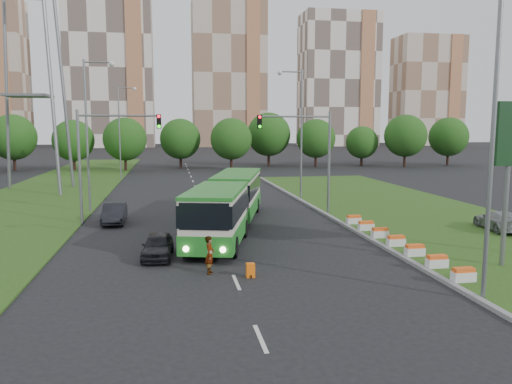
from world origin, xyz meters
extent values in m
plane|color=black|center=(0.00, 0.00, 0.00)|extent=(360.00, 360.00, 0.00)
cube|color=#294E16|center=(13.00, 8.00, 0.07)|extent=(14.00, 60.00, 0.15)
cube|color=gray|center=(6.05, 8.00, 0.09)|extent=(0.30, 60.00, 0.18)
cube|color=#294E16|center=(-18.00, 25.00, 0.05)|extent=(12.00, 110.00, 0.10)
cylinder|color=slate|center=(10.00, -6.00, 2.80)|extent=(0.24, 0.24, 5.60)
cylinder|color=slate|center=(6.40, 10.00, 4.00)|extent=(0.20, 0.20, 8.00)
cylinder|color=slate|center=(3.65, 10.00, 7.60)|extent=(5.50, 0.14, 0.14)
cube|color=black|center=(0.90, 10.00, 7.20)|extent=(0.32, 0.32, 1.00)
cylinder|color=slate|center=(-12.00, 9.00, 4.00)|extent=(0.20, 0.20, 8.00)
cylinder|color=slate|center=(-9.25, 9.00, 7.60)|extent=(5.50, 0.14, 0.14)
cube|color=black|center=(-6.50, 9.00, 7.20)|extent=(0.32, 0.32, 1.00)
cube|color=silver|center=(-25.00, 150.00, 26.00)|extent=(28.00, 15.00, 52.00)
cube|color=beige|center=(15.00, 150.00, 25.00)|extent=(25.00, 15.00, 50.00)
cube|color=silver|center=(55.00, 150.00, 23.50)|extent=(27.00, 15.00, 47.00)
cube|color=beige|center=(90.00, 150.00, 20.00)|extent=(24.00, 14.00, 40.00)
cube|color=beige|center=(-2.14, 0.39, 1.90)|extent=(2.71, 7.49, 2.93)
cube|color=beige|center=(-2.14, 10.00, 1.90)|extent=(2.71, 9.12, 2.93)
cylinder|color=black|center=(-2.14, 4.79, 1.85)|extent=(2.71, 1.36, 2.71)
cube|color=#227724|center=(-2.14, 0.39, 0.92)|extent=(2.80, 7.54, 1.03)
cube|color=#227724|center=(-2.14, 10.00, 0.92)|extent=(2.80, 9.17, 1.03)
cube|color=black|center=(-2.14, 0.39, 2.39)|extent=(2.80, 7.54, 1.14)
cube|color=black|center=(-2.14, 10.00, 2.39)|extent=(2.80, 9.17, 1.14)
imported|color=black|center=(-6.51, -1.17, 0.65)|extent=(1.78, 3.88, 1.29)
imported|color=black|center=(-9.78, 9.06, 0.71)|extent=(1.53, 4.31, 1.42)
imported|color=gray|center=(15.25, 1.58, 0.78)|extent=(2.30, 4.53, 1.26)
imported|color=gray|center=(-4.04, -4.48, 0.89)|extent=(0.59, 0.74, 1.79)
cube|color=orange|center=(-2.26, -5.37, 0.32)|extent=(0.38, 0.32, 0.65)
cylinder|color=black|center=(-2.26, -5.53, 0.08)|extent=(0.04, 0.15, 0.15)
camera|label=1|loc=(-5.76, -27.18, 6.82)|focal=35.00mm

